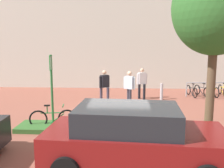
% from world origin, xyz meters
% --- Properties ---
extents(ground_plane, '(60.00, 60.00, 0.00)m').
position_xyz_m(ground_plane, '(0.00, 0.00, 0.00)').
color(ground_plane, brown).
extents(building_facade, '(28.00, 1.20, 10.00)m').
position_xyz_m(building_facade, '(0.00, 7.10, 5.00)').
color(building_facade, beige).
rests_on(building_facade, ground).
extents(planter_strip, '(7.00, 1.10, 0.16)m').
position_xyz_m(planter_strip, '(-0.03, -2.06, 0.08)').
color(planter_strip, '#336028').
rests_on(planter_strip, ground).
extents(tree_sidewalk, '(2.76, 2.76, 5.67)m').
position_xyz_m(tree_sidewalk, '(3.10, -2.14, 4.12)').
color(tree_sidewalk, brown).
rests_on(tree_sidewalk, ground).
extents(parking_sign_post, '(0.08, 0.36, 2.65)m').
position_xyz_m(parking_sign_post, '(-2.29, -2.06, 1.72)').
color(parking_sign_post, '#2D7238').
rests_on(parking_sign_post, ground).
extents(bike_at_sign, '(1.67, 0.44, 0.86)m').
position_xyz_m(bike_at_sign, '(-2.35, -1.89, 0.35)').
color(bike_at_sign, black).
rests_on(bike_at_sign, ground).
extents(bike_rack_cluster, '(3.18, 1.88, 0.83)m').
position_xyz_m(bike_rack_cluster, '(5.36, 4.16, 0.35)').
color(bike_rack_cluster, '#99999E').
rests_on(bike_rack_cluster, ground).
extents(bollard_steel, '(0.16, 0.16, 0.90)m').
position_xyz_m(bollard_steel, '(2.24, 2.99, 0.45)').
color(bollard_steel, '#ADADB2').
rests_on(bollard_steel, ground).
extents(person_suited_navy, '(0.50, 0.44, 1.72)m').
position_xyz_m(person_suited_navy, '(-0.80, 1.93, 0.98)').
color(person_suited_navy, '#383342').
rests_on(person_suited_navy, ground).
extents(person_casual_tan, '(0.58, 0.36, 1.72)m').
position_xyz_m(person_casual_tan, '(1.17, 3.12, 0.98)').
color(person_casual_tan, black).
rests_on(person_casual_tan, ground).
extents(person_shirt_white, '(0.56, 0.39, 1.72)m').
position_xyz_m(person_shirt_white, '(0.46, 1.55, 0.98)').
color(person_shirt_white, '#2D2D38').
rests_on(person_shirt_white, ground).
extents(car_maroon_wagon, '(4.41, 2.24, 1.54)m').
position_xyz_m(car_maroon_wagon, '(0.48, -4.71, 0.76)').
color(car_maroon_wagon, maroon).
rests_on(car_maroon_wagon, ground).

